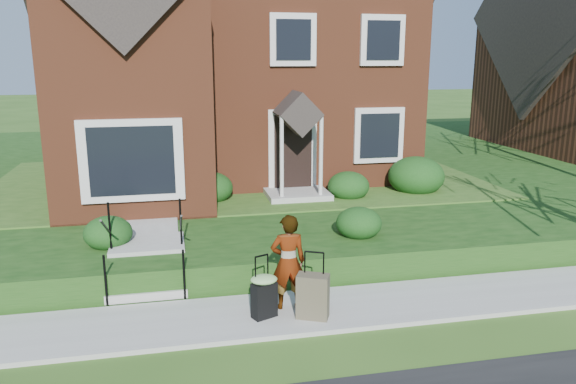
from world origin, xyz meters
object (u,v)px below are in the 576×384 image
object	(u,v)px
front_steps	(147,260)
suitcase_olive	(313,296)
woman	(288,262)
suitcase_black	(264,294)

from	to	relation	value
front_steps	suitcase_olive	world-z (taller)	front_steps
front_steps	woman	bearing A→B (deg)	-36.20
front_steps	suitcase_black	size ratio (longest dim) A/B	1.94
front_steps	suitcase_olive	bearing A→B (deg)	-39.19
front_steps	woman	distance (m)	2.93
suitcase_black	front_steps	bearing A→B (deg)	109.99
woman	suitcase_olive	distance (m)	0.70
front_steps	woman	world-z (taller)	woman
front_steps	suitcase_olive	distance (m)	3.42
suitcase_black	suitcase_olive	size ratio (longest dim) A/B	0.95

